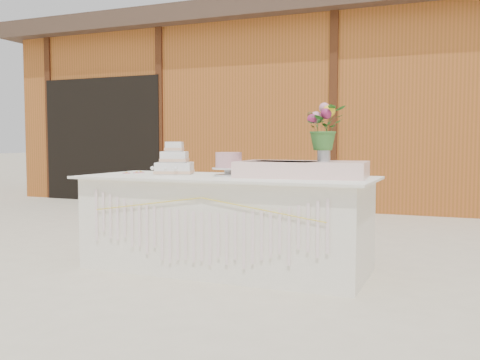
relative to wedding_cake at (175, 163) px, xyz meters
The scene contains 9 objects.
ground 1.02m from the wedding_cake, 10.21° to the right, with size 80.00×80.00×0.00m, color beige.
barn 5.98m from the wedding_cake, 84.94° to the left, with size 12.60×4.60×3.30m.
cake_table 0.72m from the wedding_cake, 10.73° to the right, with size 2.40×1.00×0.77m.
wedding_cake is the anchor object (origin of this frame).
pink_cake_stand 0.56m from the wedding_cake, ahead, with size 0.27×0.27×0.20m.
satin_runner 1.14m from the wedding_cake, ahead, with size 1.00×0.58×0.13m, color beige.
flower_vase 1.32m from the wedding_cake, ahead, with size 0.10×0.10×0.14m, color #B5B6BA.
bouquet 1.36m from the wedding_cake, ahead, with size 0.31×0.27×0.35m, color #366F2C.
loose_flowers 0.42m from the wedding_cake, behind, with size 0.13×0.33×0.02m, color pink, non-canonical shape.
Camera 1 is at (1.76, -3.99, 1.04)m, focal length 40.00 mm.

